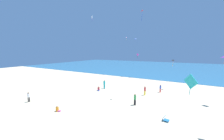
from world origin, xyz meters
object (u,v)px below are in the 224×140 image
(kite_magenta, at_px, (137,54))
(person_3, at_px, (160,88))
(beach_chair_mid_beach, at_px, (165,119))
(kite_black, at_px, (173,60))
(person_1, at_px, (58,109))
(kite_teal, at_px, (191,82))
(person_0, at_px, (29,96))
(kite_red, at_px, (142,11))
(person_5, at_px, (99,89))
(kite_white, at_px, (92,17))
(person_2, at_px, (145,90))
(person_6, at_px, (135,99))
(kite_blue, at_px, (135,39))
(kite_pink, at_px, (126,37))
(person_4, at_px, (104,84))

(kite_magenta, bearing_deg, person_3, -54.69)
(beach_chair_mid_beach, bearing_deg, kite_black, 101.48)
(person_1, height_order, person_3, person_3)
(person_1, bearing_deg, kite_teal, -15.80)
(person_0, height_order, kite_red, kite_red)
(person_5, height_order, kite_white, kite_white)
(person_2, relative_size, kite_white, 1.06)
(beach_chair_mid_beach, height_order, kite_red, kite_red)
(person_6, relative_size, kite_teal, 1.13)
(person_2, xyz_separation_m, kite_magenta, (-5.80, 13.67, 5.51))
(kite_teal, bearing_deg, kite_magenta, 114.88)
(beach_chair_mid_beach, relative_size, person_2, 0.48)
(person_6, bearing_deg, kite_blue, 40.04)
(person_1, relative_size, person_3, 0.52)
(person_5, bearing_deg, person_0, -66.32)
(beach_chair_mid_beach, relative_size, person_0, 0.51)
(person_2, xyz_separation_m, kite_blue, (-6.84, 14.69, 9.71))
(kite_white, relative_size, kite_red, 0.90)
(person_6, distance_m, kite_magenta, 19.79)
(person_6, xyz_separation_m, kite_white, (-14.54, 10.07, 14.30))
(person_2, bearing_deg, person_5, 40.19)
(beach_chair_mid_beach, relative_size, kite_red, 0.46)
(person_0, bearing_deg, person_1, -165.64)
(person_0, distance_m, kite_blue, 28.02)
(kite_teal, bearing_deg, person_3, 104.74)
(kite_red, bearing_deg, kite_pink, 119.63)
(beach_chair_mid_beach, distance_m, kite_pink, 26.88)
(person_4, bearing_deg, person_5, 3.46)
(kite_magenta, xyz_separation_m, kite_pink, (-3.49, 0.46, 4.64))
(person_0, height_order, kite_blue, kite_blue)
(beach_chair_mid_beach, bearing_deg, kite_magenta, 125.00)
(kite_red, bearing_deg, person_0, -143.49)
(kite_blue, bearing_deg, person_6, -70.74)
(person_6, bearing_deg, beach_chair_mid_beach, -98.51)
(kite_blue, distance_m, kite_teal, 28.68)
(person_1, relative_size, person_4, 0.42)
(kite_white, bearing_deg, kite_blue, 49.26)
(kite_black, xyz_separation_m, kite_magenta, (-9.24, 7.56, 0.92))
(person_0, bearing_deg, kite_black, -121.44)
(person_4, height_order, kite_pink, kite_pink)
(person_5, xyz_separation_m, kite_magenta, (2.17, 15.32, 6.07))
(person_6, relative_size, kite_black, 1.23)
(person_0, xyz_separation_m, kite_blue, (6.60, 25.42, 9.76))
(kite_black, bearing_deg, person_6, -108.68)
(beach_chair_mid_beach, relative_size, person_3, 0.52)
(person_3, relative_size, kite_magenta, 0.87)
(kite_blue, relative_size, kite_teal, 0.66)
(person_2, xyz_separation_m, person_5, (-7.96, -1.65, -0.56))
(beach_chair_mid_beach, relative_size, kite_blue, 0.79)
(beach_chair_mid_beach, height_order, person_2, person_2)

